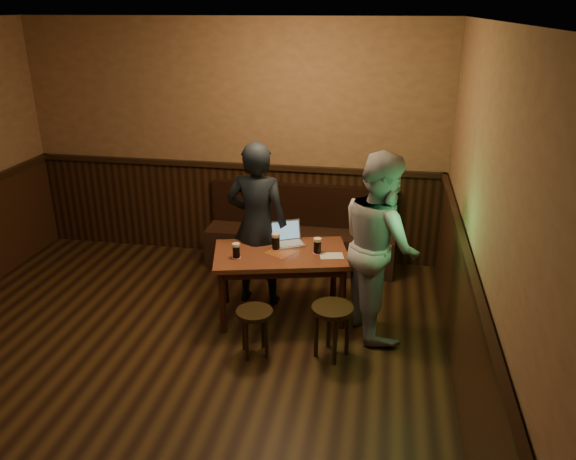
% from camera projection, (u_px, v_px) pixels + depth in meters
% --- Properties ---
extents(room, '(5.04, 6.04, 2.84)m').
position_uv_depth(room, '(133.00, 252.00, 4.15)').
color(room, black).
rests_on(room, ground).
extents(bench, '(2.20, 0.50, 0.95)m').
position_uv_depth(bench, '(300.00, 240.00, 6.65)').
color(bench, black).
rests_on(bench, ground).
extents(pub_table, '(1.42, 1.02, 0.69)m').
position_uv_depth(pub_table, '(281.00, 261.00, 5.44)').
color(pub_table, maroon).
rests_on(pub_table, ground).
extents(stool_left, '(0.42, 0.42, 0.44)m').
position_uv_depth(stool_left, '(255.00, 319.00, 4.90)').
color(stool_left, black).
rests_on(stool_left, ground).
extents(stool_right, '(0.46, 0.46, 0.49)m').
position_uv_depth(stool_right, '(332.00, 317.00, 4.86)').
color(stool_right, black).
rests_on(stool_right, ground).
extents(pint_left, '(0.09, 0.09, 0.15)m').
position_uv_depth(pint_left, '(236.00, 251.00, 5.27)').
color(pint_left, maroon).
rests_on(pint_left, pub_table).
extents(pint_mid, '(0.11, 0.11, 0.17)m').
position_uv_depth(pint_mid, '(276.00, 241.00, 5.45)').
color(pint_mid, maroon).
rests_on(pint_mid, pub_table).
extents(pint_right, '(0.10, 0.10, 0.15)m').
position_uv_depth(pint_right, '(317.00, 246.00, 5.37)').
color(pint_right, maroon).
rests_on(pint_right, pub_table).
extents(laptop, '(0.38, 0.35, 0.22)m').
position_uv_depth(laptop, '(287.00, 238.00, 5.60)').
color(laptop, silver).
rests_on(laptop, pub_table).
extents(menu, '(0.25, 0.19, 0.00)m').
position_uv_depth(menu, '(332.00, 256.00, 5.33)').
color(menu, silver).
rests_on(menu, pub_table).
extents(person_suit, '(0.63, 0.42, 1.70)m').
position_uv_depth(person_suit, '(257.00, 225.00, 5.64)').
color(person_suit, black).
rests_on(person_suit, ground).
extents(person_grey, '(0.93, 1.03, 1.74)m').
position_uv_depth(person_grey, '(380.00, 245.00, 5.12)').
color(person_grey, gray).
rests_on(person_grey, ground).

